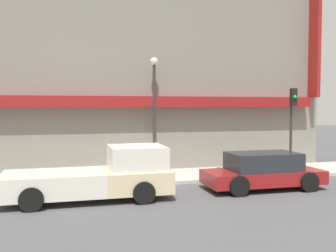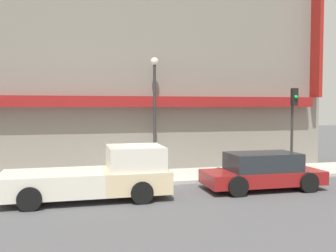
{
  "view_description": "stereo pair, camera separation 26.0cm",
  "coord_description": "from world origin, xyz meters",
  "px_view_note": "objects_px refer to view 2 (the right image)",
  "views": [
    {
      "loc": [
        -3.05,
        -14.52,
        3.2
      ],
      "look_at": [
        1.09,
        1.2,
        2.34
      ],
      "focal_mm": 40.0,
      "sensor_mm": 36.0,
      "label": 1
    },
    {
      "loc": [
        -2.79,
        -14.59,
        3.2
      ],
      "look_at": [
        1.09,
        1.2,
        2.34
      ],
      "focal_mm": 40.0,
      "sensor_mm": 36.0,
      "label": 2
    }
  ],
  "objects_px": {
    "fire_hydrant": "(251,168)",
    "street_lamp": "(155,100)",
    "pickup_truck": "(99,176)",
    "traffic_light": "(293,115)",
    "parked_car": "(262,171)"
  },
  "relations": [
    {
      "from": "traffic_light",
      "to": "street_lamp",
      "type": "bearing_deg",
      "value": 164.28
    },
    {
      "from": "pickup_truck",
      "to": "parked_car",
      "type": "height_order",
      "value": "pickup_truck"
    },
    {
      "from": "parked_car",
      "to": "fire_hydrant",
      "type": "relative_size",
      "value": 7.65
    },
    {
      "from": "pickup_truck",
      "to": "parked_car",
      "type": "relative_size",
      "value": 1.23
    },
    {
      "from": "parked_car",
      "to": "street_lamp",
      "type": "distance_m",
      "value": 5.96
    },
    {
      "from": "fire_hydrant",
      "to": "pickup_truck",
      "type": "bearing_deg",
      "value": -162.04
    },
    {
      "from": "street_lamp",
      "to": "fire_hydrant",
      "type": "bearing_deg",
      "value": -24.66
    },
    {
      "from": "parked_car",
      "to": "fire_hydrant",
      "type": "distance_m",
      "value": 2.3
    },
    {
      "from": "pickup_truck",
      "to": "traffic_light",
      "type": "xyz_separation_m",
      "value": [
        8.95,
        2.31,
        2.0
      ]
    },
    {
      "from": "fire_hydrant",
      "to": "street_lamp",
      "type": "bearing_deg",
      "value": 155.34
    },
    {
      "from": "pickup_truck",
      "to": "street_lamp",
      "type": "height_order",
      "value": "street_lamp"
    },
    {
      "from": "fire_hydrant",
      "to": "street_lamp",
      "type": "distance_m",
      "value": 5.34
    },
    {
      "from": "fire_hydrant",
      "to": "street_lamp",
      "type": "relative_size",
      "value": 0.11
    },
    {
      "from": "pickup_truck",
      "to": "fire_hydrant",
      "type": "relative_size",
      "value": 9.37
    },
    {
      "from": "pickup_truck",
      "to": "traffic_light",
      "type": "distance_m",
      "value": 9.45
    }
  ]
}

